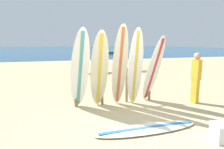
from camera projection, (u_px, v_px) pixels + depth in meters
The scene contains 11 objects.
ground_plane at pixel (136, 125), 4.67m from camera, with size 120.00×120.00×0.00m, color tan.
ocean_water at pixel (60, 49), 59.47m from camera, with size 120.00×80.00×0.01m, color navy.
surfboard_rack at pixel (115, 82), 6.29m from camera, with size 2.65×0.09×1.17m.
surfboard_leaning_far_left at pixel (80, 70), 5.58m from camera, with size 0.68×0.96×2.41m.
surfboard_leaning_left at pixel (99, 70), 5.74m from camera, with size 0.55×0.79×2.36m.
surfboard_leaning_center_left at pixel (120, 67), 5.79m from camera, with size 0.54×0.92×2.53m.
surfboard_leaning_center at pixel (135, 68), 5.96m from camera, with size 0.53×0.64×2.45m.
surfboard_leaning_center_right at pixel (153, 70), 6.23m from camera, with size 0.60×1.03×2.22m.
surfboard_lying_on_sand at pixel (148, 129), 4.41m from camera, with size 2.52×0.57×0.08m.
beachgoer_standing at pixel (196, 76), 6.29m from camera, with size 0.23×0.30×1.68m.
small_boat_offshore at pixel (115, 52), 35.86m from camera, with size 3.00×2.64×0.71m.
Camera 1 is at (-1.83, -4.05, 1.99)m, focal length 30.77 mm.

